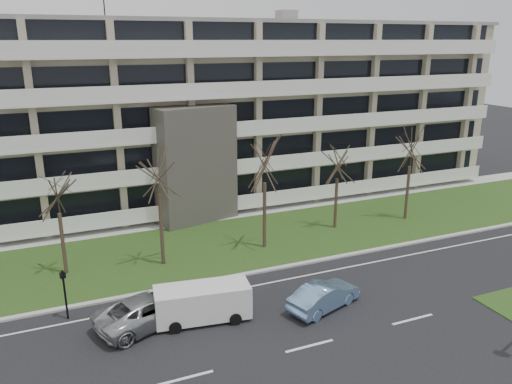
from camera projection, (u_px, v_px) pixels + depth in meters
name	position (u px, v px, depth m)	size (l,w,h in m)	color
ground	(309.00, 346.00, 23.37)	(160.00, 160.00, 0.00)	black
grass_verge	(220.00, 245.00, 34.82)	(90.00, 10.00, 0.06)	#214416
curb	(246.00, 274.00, 30.40)	(90.00, 0.35, 0.12)	#B2B2AD
sidewalk	(198.00, 219.00, 39.66)	(90.00, 2.00, 0.08)	#B2B2AD
lane_edge_line	(256.00, 285.00, 29.09)	(90.00, 0.12, 0.01)	white
apartment_building	(172.00, 113.00, 43.44)	(60.50, 15.10, 18.75)	tan
silver_pickup	(150.00, 309.00, 25.05)	(2.55, 5.52, 1.53)	#B1B4B9
blue_sedan	(324.00, 296.00, 26.48)	(1.51, 4.34, 1.43)	#7AA2D3
white_van	(204.00, 300.00, 25.27)	(5.00, 2.47, 1.86)	white
pedestrian_signal	(64.00, 288.00, 25.16)	(0.31, 0.28, 2.72)	black
tree_2	(56.00, 189.00, 28.98)	(3.50, 3.50, 6.99)	#382B21
tree_3	(158.00, 166.00, 29.93)	(4.17, 4.17, 8.35)	#382B21
tree_4	(265.00, 156.00, 32.55)	(4.14, 4.14, 8.29)	#382B21
tree_5	(338.00, 159.00, 36.39)	(3.47, 3.47, 6.94)	#382B21
tree_6	(412.00, 145.00, 38.06)	(3.87, 3.87, 7.74)	#382B21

